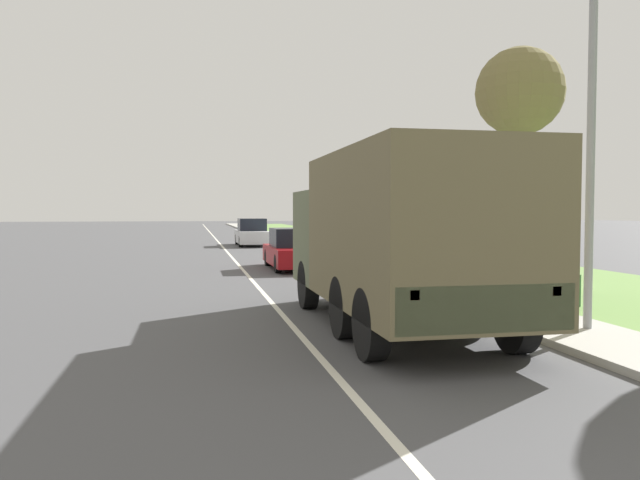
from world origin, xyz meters
name	(u,v)px	position (x,y,z in m)	size (l,w,h in m)	color
ground_plane	(220,244)	(0.00, 40.00, 0.00)	(180.00, 180.00, 0.00)	#4C4C4F
lane_centre_stripe	(220,244)	(0.00, 40.00, 0.00)	(0.12, 120.00, 0.00)	silver
sidewalk_right	(290,242)	(4.50, 40.00, 0.06)	(1.80, 120.00, 0.12)	#ADAAA3
grass_strip_right	(356,242)	(8.90, 40.00, 0.01)	(7.00, 120.00, 0.02)	#6B9347
military_truck	(398,234)	(1.78, 10.60, 1.69)	(2.52, 7.21, 3.08)	#545B3D
car_nearest_ahead	(296,250)	(1.93, 22.44, 0.67)	(1.93, 4.45, 1.47)	maroon
car_second_ahead	(252,233)	(1.82, 37.95, 0.73)	(1.81, 4.77, 1.64)	silver
pickup_truck	(482,251)	(6.90, 17.71, 0.88)	(2.00, 5.51, 1.83)	silver
lamp_post	(581,85)	(4.54, 9.45, 4.17)	(1.69, 0.24, 6.78)	gray
tree_mid_right	(520,94)	(8.17, 17.87, 5.71)	(2.70, 2.70, 7.11)	brown
utility_box	(564,290)	(6.20, 12.37, 0.37)	(0.55, 0.45, 0.70)	#3D7042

